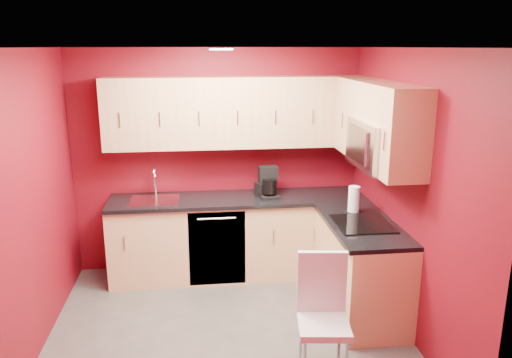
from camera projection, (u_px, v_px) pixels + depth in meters
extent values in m
plane|color=#54514F|center=(228.00, 332.00, 4.53)|extent=(3.20, 3.20, 0.00)
plane|color=white|center=(223.00, 48.00, 3.88)|extent=(3.20, 3.20, 0.00)
plane|color=maroon|center=(218.00, 161.00, 5.65)|extent=(3.20, 0.00, 3.20)
plane|color=maroon|center=(242.00, 281.00, 2.77)|extent=(3.20, 0.00, 3.20)
plane|color=maroon|center=(28.00, 208.00, 4.02)|extent=(0.00, 3.00, 3.00)
plane|color=maroon|center=(407.00, 194.00, 4.39)|extent=(0.00, 3.00, 3.00)
cube|color=#E1B280|center=(238.00, 237.00, 5.59)|extent=(2.80, 0.60, 0.87)
cube|color=#E1B280|center=(360.00, 269.00, 4.81)|extent=(0.60, 1.30, 0.87)
cube|color=black|center=(238.00, 199.00, 5.46)|extent=(2.80, 0.63, 0.04)
cube|color=black|center=(362.00, 225.00, 4.67)|extent=(0.63, 1.27, 0.04)
cube|color=tan|center=(236.00, 112.00, 5.35)|extent=(2.80, 0.35, 0.75)
cube|color=tan|center=(360.00, 116.00, 5.05)|extent=(0.35, 0.57, 0.75)
cube|color=tan|center=(407.00, 136.00, 3.94)|extent=(0.35, 0.22, 0.75)
cube|color=tan|center=(386.00, 102.00, 4.36)|extent=(0.35, 0.76, 0.33)
cube|color=silver|center=(380.00, 145.00, 4.45)|extent=(0.40, 0.76, 0.42)
cube|color=black|center=(360.00, 145.00, 4.43)|extent=(0.02, 0.62, 0.33)
cylinder|color=silver|center=(366.00, 150.00, 4.21)|extent=(0.02, 0.02, 0.29)
cube|color=black|center=(363.00, 224.00, 4.63)|extent=(0.50, 0.55, 0.01)
cube|color=silver|center=(155.00, 201.00, 5.35)|extent=(0.52, 0.42, 0.02)
cylinder|color=silver|center=(155.00, 184.00, 5.50)|extent=(0.02, 0.02, 0.26)
torus|color=silver|center=(154.00, 174.00, 5.40)|extent=(0.02, 0.16, 0.16)
cylinder|color=silver|center=(154.00, 181.00, 5.35)|extent=(0.02, 0.02, 0.12)
cube|color=black|center=(217.00, 249.00, 5.28)|extent=(0.60, 0.02, 0.82)
cylinder|color=white|center=(221.00, 49.00, 4.18)|extent=(0.20, 0.20, 0.01)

